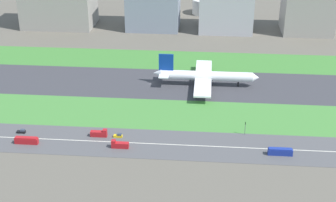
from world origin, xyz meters
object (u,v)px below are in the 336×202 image
at_px(truck_1, 99,134).
at_px(cargo_warehouse, 309,3).
at_px(bus_1, 280,152).
at_px(bus_0, 26,140).
at_px(fuel_tank_west, 165,5).
at_px(airliner, 204,76).
at_px(car_2, 118,136).
at_px(car_1, 22,131).
at_px(fuel_tank_centre, 204,7).
at_px(truck_0, 120,145).
at_px(traffic_light, 245,127).
at_px(office_tower, 226,8).

bearing_deg(truck_1, cargo_warehouse, 54.17).
height_order(bus_1, bus_0, same).
bearing_deg(cargo_warehouse, fuel_tank_west, 159.22).
bearing_deg(airliner, car_2, -121.39).
height_order(bus_0, cargo_warehouse, cargo_warehouse).
relative_size(car_1, fuel_tank_centre, 0.22).
distance_m(fuel_tank_west, fuel_tank_centre, 34.89).
relative_size(bus_0, cargo_warehouse, 0.25).
bearing_deg(bus_1, fuel_tank_centre, -80.10).
bearing_deg(fuel_tank_west, truck_0, -90.17).
relative_size(truck_1, fuel_tank_west, 0.34).
height_order(truck_1, traffic_light, traffic_light).
bearing_deg(airliner, truck_0, -116.63).
xyz_separation_m(fuel_tank_west, fuel_tank_centre, (34.89, 0.00, -0.42)).
bearing_deg(bus_1, office_tower, -83.27).
distance_m(airliner, fuel_tank_centre, 159.04).
relative_size(truck_0, fuel_tank_west, 0.34).
distance_m(car_2, traffic_light, 64.26).
distance_m(truck_1, fuel_tank_west, 227.42).
xyz_separation_m(car_1, car_2, (50.19, 0.00, 0.00)).
height_order(bus_1, fuel_tank_west, fuel_tank_west).
bearing_deg(office_tower, bus_1, -83.27).
height_order(bus_0, office_tower, office_tower).
bearing_deg(truck_0, fuel_tank_centre, -98.54).
bearing_deg(car_2, car_1, 180.00).
bearing_deg(car_1, traffic_light, 4.02).
distance_m(car_1, fuel_tank_west, 233.25).
bearing_deg(fuel_tank_west, office_tower, -40.02).
bearing_deg(truck_0, truck_1, -39.53).
distance_m(truck_1, office_tower, 194.43).
bearing_deg(airliner, car_1, -143.44).
relative_size(office_tower, cargo_warehouse, 0.90).
bearing_deg(bus_0, bus_1, -180.00).
bearing_deg(bus_1, truck_0, 0.00).
distance_m(car_1, bus_1, 129.91).
distance_m(airliner, truck_0, 87.37).
bearing_deg(car_1, fuel_tank_centre, 68.77).
xyz_separation_m(cargo_warehouse, fuel_tank_west, (-118.58, 45.00, -16.63)).
distance_m(bus_0, traffic_light, 109.20).
relative_size(bus_0, fuel_tank_centre, 0.57).
bearing_deg(cargo_warehouse, traffic_light, -108.44).
bearing_deg(car_2, fuel_tank_centre, 80.50).
height_order(airliner, truck_1, airliner).
distance_m(truck_0, fuel_tank_centre, 239.71).
bearing_deg(airliner, truck_1, -126.99).
distance_m(car_2, fuel_tank_centre, 230.23).
distance_m(truck_0, fuel_tank_west, 237.06).
distance_m(airliner, bus_1, 86.80).
relative_size(bus_1, fuel_tank_west, 0.48).
bearing_deg(cargo_warehouse, bus_0, -130.79).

